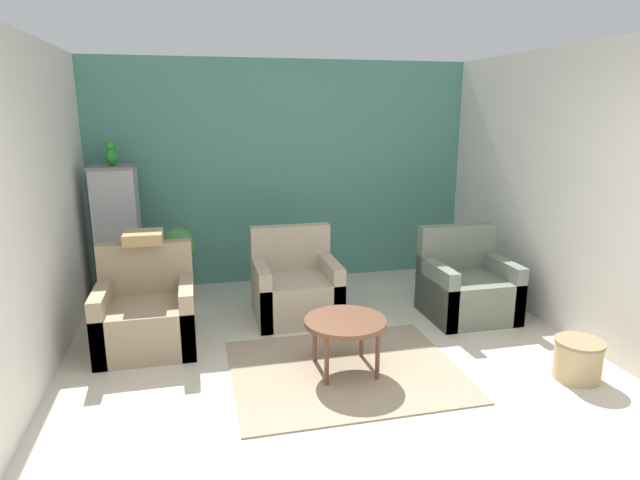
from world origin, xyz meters
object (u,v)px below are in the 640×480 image
at_px(armchair_middle, 296,289).
at_px(birdcage, 119,236).
at_px(armchair_left, 147,316).
at_px(wicker_basket, 578,358).
at_px(armchair_right, 466,288).
at_px(coffee_table, 345,325).
at_px(parrot, 111,154).
at_px(potted_plant, 178,252).

bearing_deg(armchair_middle, birdcage, 154.52).
xyz_separation_m(armchair_left, wicker_basket, (3.31, -1.38, -0.12)).
bearing_deg(wicker_basket, armchair_left, 157.41).
bearing_deg(armchair_right, wicker_basket, -81.50).
bearing_deg(coffee_table, parrot, 132.58).
distance_m(coffee_table, armchair_left, 1.79).
height_order(armchair_right, parrot, parrot).
xyz_separation_m(armchair_left, armchair_right, (3.10, 0.03, 0.00)).
height_order(coffee_table, armchair_middle, armchair_middle).
bearing_deg(potted_plant, armchair_left, -103.04).
bearing_deg(armchair_middle, wicker_basket, -43.15).
bearing_deg(potted_plant, armchair_right, -21.34).
xyz_separation_m(birdcage, potted_plant, (0.61, -0.10, -0.19)).
bearing_deg(wicker_basket, parrot, 144.36).
bearing_deg(armchair_left, parrot, 105.43).
bearing_deg(parrot, coffee_table, -47.42).
xyz_separation_m(parrot, potted_plant, (0.61, -0.11, -1.06)).
relative_size(armchair_left, armchair_middle, 1.00).
bearing_deg(coffee_table, potted_plant, 123.51).
height_order(armchair_middle, parrot, parrot).
bearing_deg(armchair_left, potted_plant, 76.96).
bearing_deg(wicker_basket, birdcage, 144.38).
distance_m(armchair_left, potted_plant, 1.20).
distance_m(birdcage, parrot, 0.87).
bearing_deg(potted_plant, birdcage, 170.25).
xyz_separation_m(coffee_table, potted_plant, (-1.31, 1.98, 0.15)).
bearing_deg(potted_plant, coffee_table, -56.49).
relative_size(armchair_middle, potted_plant, 1.08).
distance_m(potted_plant, wicker_basket, 3.97).
distance_m(armchair_left, wicker_basket, 3.59).
bearing_deg(potted_plant, armchair_middle, -32.53).
bearing_deg(birdcage, armchair_right, -19.40).
height_order(parrot, wicker_basket, parrot).
height_order(armchair_left, armchair_middle, same).
bearing_deg(armchair_left, armchair_right, 0.50).
xyz_separation_m(armchair_right, birdcage, (-3.44, 1.21, 0.45)).
height_order(potted_plant, wicker_basket, potted_plant).
distance_m(coffee_table, armchair_middle, 1.26).
bearing_deg(coffee_table, armchair_left, 151.82).
height_order(coffee_table, potted_plant, potted_plant).
xyz_separation_m(armchair_right, wicker_basket, (0.21, -1.40, -0.12)).
relative_size(coffee_table, armchair_left, 0.73).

